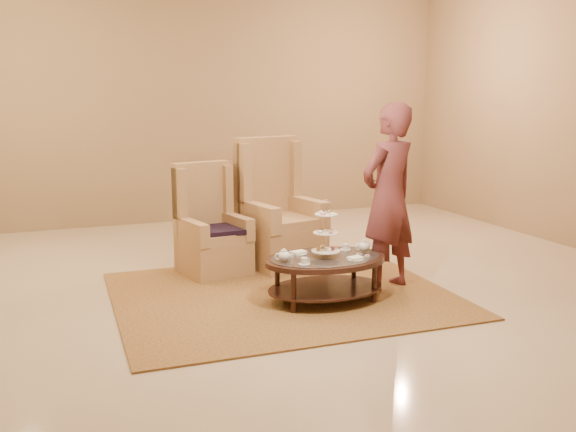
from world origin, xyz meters
name	(u,v)px	position (x,y,z in m)	size (l,w,h in m)	color
ground	(292,296)	(0.00, 0.00, 0.00)	(8.00, 8.00, 0.00)	#BDAA8C
ceiling	(292,296)	(0.00, 0.00, 0.00)	(8.00, 8.00, 0.02)	silver
wall_back	(193,104)	(0.00, 4.00, 1.75)	(8.00, 0.04, 3.50)	#90744E
rug	(282,295)	(-0.08, 0.05, 0.01)	(3.18, 2.67, 0.02)	olive
tea_table	(326,265)	(0.23, -0.27, 0.35)	(1.16, 0.80, 0.97)	black
armchair_left	(210,236)	(-0.51, 1.08, 0.40)	(0.77, 0.79, 1.18)	#AD8251
armchair_right	(276,223)	(0.27, 1.15, 0.48)	(0.92, 0.95, 1.43)	#AD8251
person	(388,198)	(0.97, -0.10, 0.91)	(0.77, 0.63, 1.83)	#5C2728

